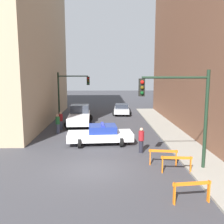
# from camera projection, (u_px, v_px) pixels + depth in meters

# --- Properties ---
(ground_plane) EXTENTS (120.00, 120.00, 0.00)m
(ground_plane) POSITION_uv_depth(u_px,v_px,m) (94.00, 169.00, 13.45)
(ground_plane) COLOR #38383D
(sidewalk_right) EXTENTS (2.40, 44.00, 0.12)m
(sidewalk_right) POSITION_uv_depth(u_px,v_px,m) (207.00, 167.00, 13.60)
(sidewalk_right) COLOR gray
(sidewalk_right) RESTS_ON ground_plane
(traffic_light_near) EXTENTS (3.64, 0.35, 5.20)m
(traffic_light_near) POSITION_uv_depth(u_px,v_px,m) (184.00, 105.00, 12.88)
(traffic_light_near) COLOR black
(traffic_light_near) RESTS_ON sidewalk_right
(traffic_light_far) EXTENTS (3.44, 0.35, 5.20)m
(traffic_light_far) POSITION_uv_depth(u_px,v_px,m) (69.00, 89.00, 26.84)
(traffic_light_far) COLOR black
(traffic_light_far) RESTS_ON ground_plane
(police_car) EXTENTS (4.82, 2.57, 1.52)m
(police_car) POSITION_uv_depth(u_px,v_px,m) (101.00, 134.00, 18.14)
(police_car) COLOR white
(police_car) RESTS_ON ground_plane
(white_truck) EXTENTS (2.81, 5.49, 1.90)m
(white_truck) POSITION_uv_depth(u_px,v_px,m) (79.00, 116.00, 24.94)
(white_truck) COLOR silver
(white_truck) RESTS_ON ground_plane
(parked_car_near) EXTENTS (2.48, 4.42, 1.31)m
(parked_car_near) POSITION_uv_depth(u_px,v_px,m) (122.00, 109.00, 31.15)
(parked_car_near) COLOR silver
(parked_car_near) RESTS_ON ground_plane
(pedestrian_crossing) EXTENTS (0.45, 0.45, 1.66)m
(pedestrian_crossing) POSITION_uv_depth(u_px,v_px,m) (58.00, 123.00, 21.33)
(pedestrian_crossing) COLOR #474C66
(pedestrian_crossing) RESTS_ON ground_plane
(pedestrian_corner) EXTENTS (0.43, 0.43, 1.66)m
(pedestrian_corner) POSITION_uv_depth(u_px,v_px,m) (61.00, 120.00, 22.67)
(pedestrian_corner) COLOR #474C66
(pedestrian_corner) RESTS_ON ground_plane
(pedestrian_sidewalk) EXTENTS (0.40, 0.40, 1.66)m
(pedestrian_sidewalk) POSITION_uv_depth(u_px,v_px,m) (141.00, 140.00, 16.14)
(pedestrian_sidewalk) COLOR black
(pedestrian_sidewalk) RESTS_ON ground_plane
(barrier_front) EXTENTS (1.60, 0.32, 0.90)m
(barrier_front) POSITION_uv_depth(u_px,v_px,m) (192.00, 189.00, 9.88)
(barrier_front) COLOR orange
(barrier_front) RESTS_ON ground_plane
(barrier_mid) EXTENTS (1.60, 0.29, 0.90)m
(barrier_mid) POSITION_uv_depth(u_px,v_px,m) (177.00, 162.00, 12.86)
(barrier_mid) COLOR orange
(barrier_mid) RESTS_ON ground_plane
(barrier_back) EXTENTS (1.59, 0.36, 0.90)m
(barrier_back) POSITION_uv_depth(u_px,v_px,m) (163.00, 155.00, 13.97)
(barrier_back) COLOR orange
(barrier_back) RESTS_ON ground_plane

